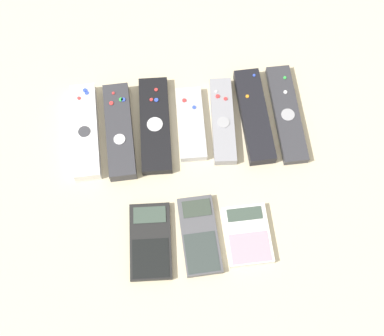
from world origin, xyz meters
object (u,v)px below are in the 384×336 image
at_px(remote_4, 223,120).
at_px(remote_5, 254,116).
at_px(remote_2, 155,125).
at_px(remote_6, 287,114).
at_px(calculator_0, 150,241).
at_px(remote_0, 85,131).
at_px(calculator_1, 198,235).
at_px(remote_1, 119,131).
at_px(calculator_2, 247,235).
at_px(remote_3, 191,124).

bearing_deg(remote_4, remote_5, 6.50).
height_order(remote_2, remote_6, remote_2).
height_order(remote_4, calculator_0, remote_4).
height_order(remote_0, calculator_0, remote_0).
bearing_deg(remote_2, remote_4, 0.04).
height_order(remote_0, remote_6, remote_0).
xyz_separation_m(remote_4, calculator_0, (-0.16, -0.23, -0.00)).
distance_m(calculator_0, calculator_1, 0.09).
bearing_deg(remote_5, remote_6, -1.35).
xyz_separation_m(remote_2, remote_4, (0.14, -0.01, 0.00)).
bearing_deg(remote_1, calculator_2, -47.86).
xyz_separation_m(remote_3, remote_6, (0.19, 0.00, -0.00)).
bearing_deg(remote_1, remote_2, 5.20).
bearing_deg(calculator_1, remote_0, 128.63).
bearing_deg(remote_5, remote_4, -178.58).
bearing_deg(calculator_2, calculator_0, 176.88).
xyz_separation_m(remote_0, calculator_2, (0.29, -0.24, -0.01)).
distance_m(remote_0, calculator_0, 0.26).
distance_m(remote_2, calculator_1, 0.24).
height_order(remote_4, calculator_2, remote_4).
relative_size(remote_4, calculator_2, 1.67).
bearing_deg(remote_2, remote_0, -177.36).
bearing_deg(calculator_2, remote_6, 63.70).
distance_m(remote_2, remote_3, 0.07).
bearing_deg(remote_3, remote_5, 2.78).
bearing_deg(remote_4, remote_3, -176.48).
relative_size(remote_1, calculator_1, 1.37).
distance_m(remote_4, calculator_1, 0.24).
distance_m(remote_4, calculator_2, 0.24).
bearing_deg(calculator_0, remote_4, 57.75).
distance_m(remote_1, calculator_1, 0.26).
bearing_deg(calculator_1, remote_1, 118.34).
bearing_deg(remote_2, remote_6, 1.72).
bearing_deg(remote_6, remote_0, 179.41).
xyz_separation_m(remote_5, calculator_2, (-0.05, -0.24, -0.00)).
bearing_deg(calculator_1, remote_5, 57.29).
bearing_deg(calculator_1, remote_6, 46.71).
bearing_deg(remote_5, calculator_2, -102.70).
relative_size(remote_1, calculator_0, 1.39).
height_order(remote_3, remote_6, remote_3).
relative_size(remote_1, remote_4, 1.08).
relative_size(remote_6, calculator_1, 1.45).
xyz_separation_m(remote_0, remote_2, (0.14, 0.00, -0.00)).
relative_size(remote_0, calculator_1, 1.36).
bearing_deg(remote_5, calculator_1, -122.22).
distance_m(remote_1, calculator_2, 0.32).
bearing_deg(remote_2, remote_3, -1.62).
xyz_separation_m(remote_1, calculator_1, (0.13, -0.23, -0.01)).
relative_size(remote_6, calculator_2, 1.92).
height_order(remote_2, remote_3, same).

